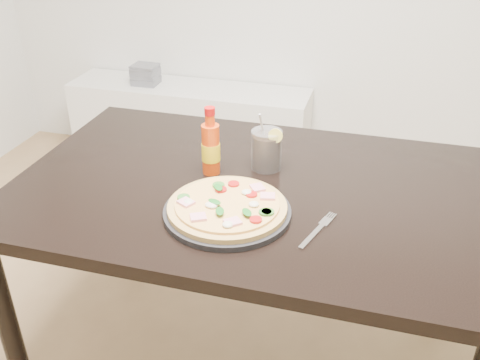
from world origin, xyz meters
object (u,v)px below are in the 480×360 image
(fork, at_px, (319,229))
(media_console, at_px, (190,127))
(plate, at_px, (227,212))
(cola_cup, at_px, (266,150))
(dining_table, at_px, (251,208))
(pizza, at_px, (227,206))
(hot_sauce_bottle, at_px, (211,148))

(fork, relative_size, media_console, 0.13)
(plate, height_order, cola_cup, cola_cup)
(dining_table, height_order, pizza, pizza)
(dining_table, distance_m, plate, 0.20)
(hot_sauce_bottle, distance_m, fork, 0.43)
(cola_cup, bearing_deg, fork, -54.85)
(dining_table, relative_size, hot_sauce_bottle, 6.57)
(dining_table, xyz_separation_m, pizza, (-0.02, -0.17, 0.11))
(plate, distance_m, hot_sauce_bottle, 0.26)
(plate, relative_size, hot_sauce_bottle, 1.61)
(pizza, xyz_separation_m, cola_cup, (0.04, 0.29, 0.03))
(plate, bearing_deg, hot_sauce_bottle, 118.40)
(cola_cup, xyz_separation_m, fork, (0.21, -0.30, -0.06))
(dining_table, relative_size, pizza, 4.37)
(dining_table, relative_size, fork, 7.61)
(dining_table, xyz_separation_m, media_console, (-0.74, 1.41, -0.42))
(pizza, relative_size, cola_cup, 1.74)
(dining_table, bearing_deg, media_console, 117.65)
(plate, bearing_deg, dining_table, 83.31)
(plate, height_order, hot_sauce_bottle, hot_sauce_bottle)
(media_console, bearing_deg, cola_cup, -59.68)
(pizza, distance_m, cola_cup, 0.29)
(cola_cup, distance_m, media_console, 1.60)
(pizza, xyz_separation_m, fork, (0.25, -0.01, -0.02))
(cola_cup, height_order, media_console, cola_cup)
(plate, distance_m, media_console, 1.81)
(pizza, bearing_deg, dining_table, 83.51)
(fork, bearing_deg, plate, -163.61)
(fork, bearing_deg, dining_table, 159.55)
(dining_table, xyz_separation_m, cola_cup, (0.02, 0.12, 0.14))
(cola_cup, bearing_deg, plate, -97.61)
(hot_sauce_bottle, height_order, media_console, hot_sauce_bottle)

